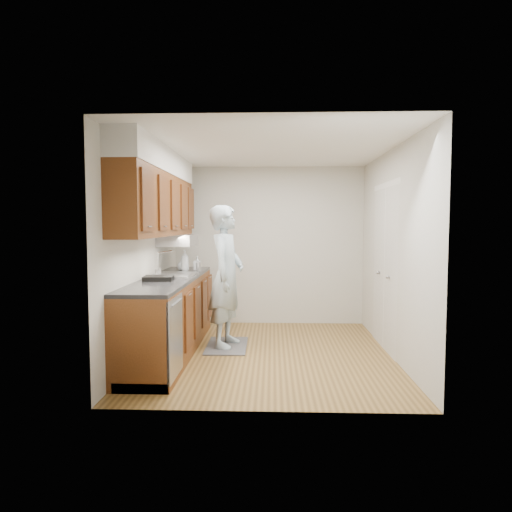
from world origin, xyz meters
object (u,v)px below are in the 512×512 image
at_px(person, 226,267).
at_px(soap_bottle_b, 197,263).
at_px(soap_bottle_a, 185,260).
at_px(soap_bottle_c, 182,264).
at_px(steel_can, 198,267).
at_px(dish_rack, 158,278).

relative_size(person, soap_bottle_b, 10.47).
height_order(soap_bottle_a, soap_bottle_c, soap_bottle_a).
relative_size(soap_bottle_b, soap_bottle_c, 1.14).
relative_size(soap_bottle_a, steel_can, 2.38).
bearing_deg(soap_bottle_a, person, -37.33).
xyz_separation_m(soap_bottle_c, steel_can, (0.26, -0.15, -0.02)).
distance_m(person, steel_can, 0.61).
distance_m(soap_bottle_b, dish_rack, 1.23).
relative_size(person, steel_can, 16.72).
bearing_deg(soap_bottle_c, person, -39.85).
height_order(person, soap_bottle_b, person).
xyz_separation_m(soap_bottle_b, soap_bottle_c, (-0.22, 0.00, -0.01)).
height_order(person, dish_rack, person).
bearing_deg(dish_rack, soap_bottle_a, 79.88).
height_order(person, soap_bottle_c, person).
distance_m(soap_bottle_c, steel_can, 0.31).
bearing_deg(soap_bottle_a, soap_bottle_b, 31.18).
height_order(person, soap_bottle_a, person).
distance_m(soap_bottle_b, steel_can, 0.16).
xyz_separation_m(soap_bottle_a, soap_bottle_b, (0.16, 0.10, -0.05)).
distance_m(person, dish_rack, 0.96).
xyz_separation_m(soap_bottle_b, dish_rack, (-0.26, -1.20, -0.07)).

